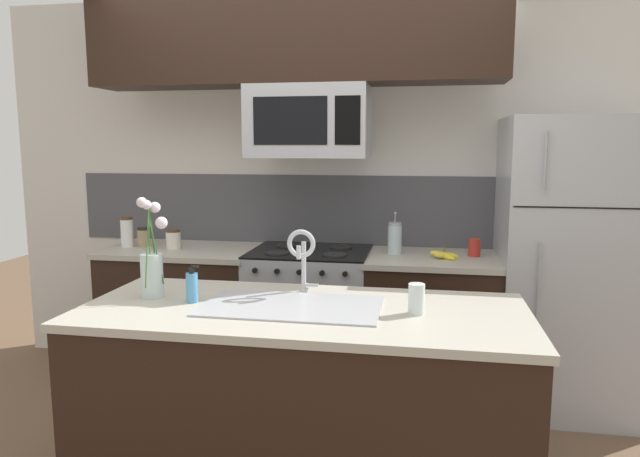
% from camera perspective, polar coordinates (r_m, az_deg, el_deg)
% --- Properties ---
extents(rear_partition, '(5.20, 0.10, 2.60)m').
position_cam_1_polar(rear_partition, '(3.96, 4.33, 4.04)').
color(rear_partition, silver).
rests_on(rear_partition, ground).
extents(splash_band, '(3.52, 0.01, 0.48)m').
position_cam_1_polar(splash_band, '(3.96, -0.10, 1.88)').
color(splash_band, '#4C4C51').
rests_on(splash_band, rear_partition).
extents(back_counter_left, '(1.01, 0.65, 0.91)m').
position_cam_1_polar(back_counter_left, '(4.05, -13.33, -8.24)').
color(back_counter_left, black).
rests_on(back_counter_left, ground).
extents(back_counter_right, '(0.82, 0.65, 0.91)m').
position_cam_1_polar(back_counter_right, '(3.72, 10.99, -9.61)').
color(back_counter_right, black).
rests_on(back_counter_right, ground).
extents(stove_range, '(0.76, 0.64, 0.93)m').
position_cam_1_polar(stove_range, '(3.79, -0.99, -9.06)').
color(stove_range, '#A8AAAF').
rests_on(stove_range, ground).
extents(microwave, '(0.74, 0.40, 0.44)m').
position_cam_1_polar(microwave, '(3.60, -1.11, 10.60)').
color(microwave, '#A8AAAF').
extents(upper_cabinet_band, '(2.54, 0.34, 0.60)m').
position_cam_1_polar(upper_cabinet_band, '(3.65, -2.77, 18.78)').
color(upper_cabinet_band, black).
extents(refrigerator, '(0.83, 0.74, 1.76)m').
position_cam_1_polar(refrigerator, '(3.74, 23.74, -3.41)').
color(refrigerator, '#A8AAAF').
rests_on(refrigerator, ground).
extents(storage_jar_tall, '(0.08, 0.08, 0.21)m').
position_cam_1_polar(storage_jar_tall, '(4.08, -18.75, -0.31)').
color(storage_jar_tall, silver).
rests_on(storage_jar_tall, back_counter_left).
extents(storage_jar_medium, '(0.09, 0.09, 0.13)m').
position_cam_1_polar(storage_jar_medium, '(4.06, -17.20, -0.84)').
color(storage_jar_medium, '#997F5B').
rests_on(storage_jar_medium, back_counter_left).
extents(storage_jar_short, '(0.10, 0.10, 0.13)m').
position_cam_1_polar(storage_jar_short, '(3.92, -14.46, -1.06)').
color(storage_jar_short, silver).
rests_on(storage_jar_short, back_counter_left).
extents(banana_bunch, '(0.19, 0.13, 0.08)m').
position_cam_1_polar(banana_bunch, '(3.55, 12.34, -2.61)').
color(banana_bunch, yellow).
rests_on(banana_bunch, back_counter_right).
extents(french_press, '(0.09, 0.09, 0.27)m').
position_cam_1_polar(french_press, '(3.66, 7.48, -0.94)').
color(french_press, silver).
rests_on(french_press, back_counter_right).
extents(coffee_tin, '(0.08, 0.08, 0.11)m').
position_cam_1_polar(coffee_tin, '(3.67, 15.18, -1.85)').
color(coffee_tin, '#B22D23').
rests_on(coffee_tin, back_counter_right).
extents(island_counter, '(1.90, 0.81, 0.91)m').
position_cam_1_polar(island_counter, '(2.61, -1.72, -17.52)').
color(island_counter, black).
rests_on(island_counter, ground).
extents(kitchen_sink, '(0.76, 0.43, 0.16)m').
position_cam_1_polar(kitchen_sink, '(2.48, -2.85, -9.37)').
color(kitchen_sink, '#ADAFB5').
rests_on(kitchen_sink, island_counter).
extents(sink_faucet, '(0.14, 0.14, 0.31)m').
position_cam_1_polar(sink_faucet, '(2.61, -1.82, -2.39)').
color(sink_faucet, '#B7BABF').
rests_on(sink_faucet, island_counter).
extents(dish_soap_bottle, '(0.06, 0.05, 0.16)m').
position_cam_1_polar(dish_soap_bottle, '(2.57, -12.67, -5.72)').
color(dish_soap_bottle, '#4C93C6').
rests_on(dish_soap_bottle, island_counter).
extents(drinking_glass, '(0.07, 0.07, 0.13)m').
position_cam_1_polar(drinking_glass, '(2.37, 9.62, -6.95)').
color(drinking_glass, silver).
rests_on(drinking_glass, island_counter).
extents(flower_vase, '(0.13, 0.18, 0.47)m').
position_cam_1_polar(flower_vase, '(2.68, -16.42, -3.84)').
color(flower_vase, silver).
rests_on(flower_vase, island_counter).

